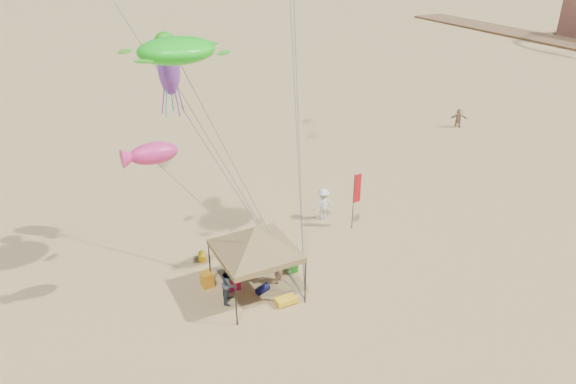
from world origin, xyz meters
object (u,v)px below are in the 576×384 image
object	(u,v)px
person_near_c	(323,204)
person_far_c	(459,118)
cooler_blue	(266,244)
beach_cart	(286,300)
chair_green	(291,265)
person_near_a	(278,267)
cooler_red	(234,285)
person_near_b	(230,283)
canopy_tent	(255,230)
feather_flag	(356,192)
chair_yellow	(207,279)

from	to	relation	value
person_near_c	person_far_c	xyz separation A→B (m)	(17.23, 7.72, -0.14)
cooler_blue	beach_cart	size ratio (longest dim) A/B	0.60
chair_green	person_near_a	size ratio (longest dim) A/B	0.43
chair_green	person_far_c	distance (m)	23.98
cooler_red	person_near_c	bearing A→B (deg)	28.11
cooler_blue	person_near_b	xyz separation A→B (m)	(-3.23, -3.15, 0.71)
canopy_tent	person_far_c	xyz separation A→B (m)	(23.25, 12.11, -2.46)
feather_flag	person_near_a	xyz separation A→B (m)	(-5.79, -2.47, -1.30)
chair_green	beach_cart	distance (m)	2.46
person_near_a	chair_yellow	bearing A→B (deg)	-63.31
feather_flag	chair_green	bearing A→B (deg)	-158.09
beach_cart	person_near_c	bearing A→B (deg)	47.22
chair_yellow	person_near_c	world-z (taller)	person_near_c
cooler_blue	feather_flag	bearing A→B (deg)	-5.04
cooler_red	beach_cart	bearing A→B (deg)	-52.57
feather_flag	cooler_blue	size ratio (longest dim) A/B	5.87
feather_flag	canopy_tent	bearing A→B (deg)	-158.51
person_near_b	person_near_c	size ratio (longest dim) A/B	1.00
beach_cart	person_near_b	distance (m)	2.50
cooler_red	chair_yellow	distance (m)	1.23
cooler_blue	canopy_tent	bearing A→B (deg)	-122.12
cooler_blue	person_near_c	size ratio (longest dim) A/B	0.30
cooler_red	chair_yellow	xyz separation A→B (m)	(-0.96, 0.75, 0.16)
feather_flag	person_near_c	xyz separation A→B (m)	(-0.97, 1.64, -1.21)
cooler_red	person_far_c	world-z (taller)	person_far_c
chair_green	chair_yellow	world-z (taller)	same
feather_flag	person_near_c	world-z (taller)	feather_flag
feather_flag	chair_green	size ratio (longest dim) A/B	4.53
beach_cart	canopy_tent	bearing A→B (deg)	121.94
feather_flag	person_near_c	bearing A→B (deg)	120.75
chair_green	person_near_a	world-z (taller)	person_near_a
feather_flag	beach_cart	size ratio (longest dim) A/B	3.52
chair_green	person_near_b	bearing A→B (deg)	-167.45
feather_flag	beach_cart	world-z (taller)	feather_flag
person_near_a	canopy_tent	bearing A→B (deg)	-27.06
feather_flag	person_near_c	distance (m)	2.26
person_near_c	beach_cart	bearing A→B (deg)	48.45
canopy_tent	cooler_red	distance (m)	3.22
canopy_tent	chair_yellow	world-z (taller)	canopy_tent
person_near_a	person_near_c	xyz separation A→B (m)	(4.82, 4.10, 0.09)
feather_flag	cooler_blue	distance (m)	5.37
cooler_blue	person_near_a	xyz separation A→B (m)	(-0.80, -2.91, 0.62)
canopy_tent	person_far_c	world-z (taller)	canopy_tent
cooler_blue	beach_cart	distance (m)	4.63
feather_flag	person_far_c	world-z (taller)	feather_flag
beach_cart	feather_flag	bearing A→B (deg)	32.94
beach_cart	cooler_red	bearing A→B (deg)	127.43
feather_flag	person_near_a	size ratio (longest dim) A/B	1.96
person_near_b	cooler_blue	bearing A→B (deg)	-10.12
cooler_blue	chair_yellow	bearing A→B (deg)	-155.74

